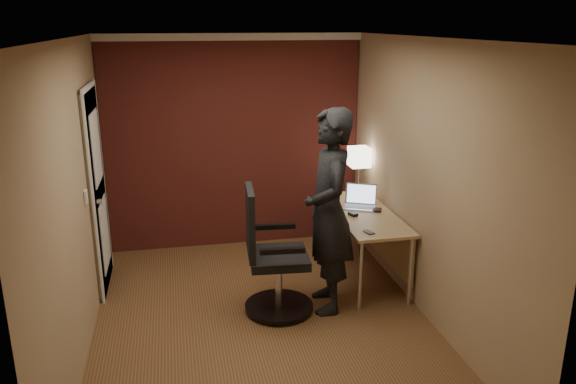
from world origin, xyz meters
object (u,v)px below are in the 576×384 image
at_px(desk, 369,223).
at_px(person, 329,212).
at_px(desk_lamp, 359,158).
at_px(laptop, 360,201).
at_px(mouse, 353,214).
at_px(wallet, 377,210).
at_px(office_chair, 271,260).
at_px(phone, 369,232).

distance_m(desk, person, 0.89).
distance_m(desk_lamp, person, 1.42).
xyz_separation_m(desk, laptop, (-0.05, 0.18, 0.19)).
bearing_deg(person, mouse, 144.44).
xyz_separation_m(wallet, office_chair, (-1.23, -0.55, -0.22)).
bearing_deg(mouse, desk, 3.37).
xyz_separation_m(phone, person, (-0.39, 0.03, 0.22)).
xyz_separation_m(desk_lamp, mouse, (-0.30, -0.75, -0.40)).
height_order(office_chair, person, person).
bearing_deg(office_chair, desk, 25.39).
distance_m(wallet, office_chair, 1.36).
distance_m(phone, person, 0.45).
distance_m(desk, phone, 0.63).
bearing_deg(mouse, wallet, -1.74).
bearing_deg(person, desk, 136.85).
xyz_separation_m(desk, person, (-0.60, -0.55, 0.35)).
xyz_separation_m(laptop, mouse, (-0.16, -0.27, -0.05)).
bearing_deg(wallet, office_chair, -155.97).
xyz_separation_m(mouse, office_chair, (-0.94, -0.46, -0.22)).
bearing_deg(desk_lamp, desk, -98.08).
height_order(laptop, wallet, laptop).
bearing_deg(desk, person, -137.53).
bearing_deg(laptop, mouse, -121.59).
bearing_deg(laptop, desk, -76.29).
bearing_deg(mouse, desk_lamp, 49.64).
height_order(mouse, person, person).
distance_m(desk, laptop, 0.27).
xyz_separation_m(desk, phone, (-0.21, -0.58, 0.13)).
distance_m(laptop, mouse, 0.32).
relative_size(phone, wallet, 1.05).
relative_size(laptop, phone, 3.56).
xyz_separation_m(desk_lamp, person, (-0.70, -1.22, -0.19)).
relative_size(laptop, mouse, 4.09).
relative_size(mouse, wallet, 0.91).
bearing_deg(office_chair, wallet, 24.03).
height_order(desk, desk_lamp, desk_lamp).
distance_m(mouse, office_chair, 1.07).
bearing_deg(wallet, desk, -177.78).
distance_m(desk_lamp, phone, 1.35).
bearing_deg(mouse, office_chair, -172.07).
bearing_deg(laptop, phone, -102.43).
height_order(wallet, person, person).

